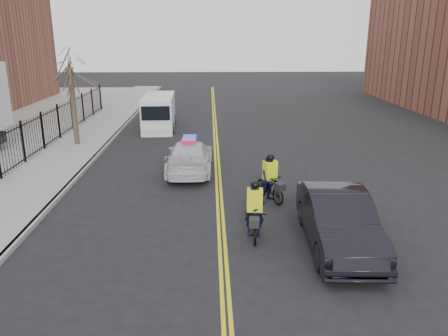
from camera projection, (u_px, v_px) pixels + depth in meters
ground at (221, 218)px, 14.59m from camera, size 120.00×120.00×0.00m
center_line_left at (215, 155)px, 22.23m from camera, size 0.10×60.00×0.01m
center_line_right at (218, 155)px, 22.24m from camera, size 0.10×60.00×0.01m
sidewalk at (68, 155)px, 21.98m from camera, size 3.00×60.00×0.15m
curb at (98, 154)px, 22.03m from camera, size 0.20×60.00×0.15m
iron_fence at (36, 137)px, 21.66m from camera, size 0.12×28.00×2.00m
street_tree at (71, 81)px, 22.88m from camera, size 3.20×3.20×4.80m
police_cruiser at (190, 156)px, 19.33m from camera, size 2.00×4.78×1.54m
dark_sedan at (338, 220)px, 12.41m from camera, size 1.94×4.98×1.61m
cargo_van at (159, 113)px, 27.99m from camera, size 2.14×5.19×2.14m
cyclist_near at (254, 217)px, 13.07m from camera, size 0.83×1.86×1.77m
cyclist_far at (270, 183)px, 15.89m from camera, size 1.23×1.79×1.78m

